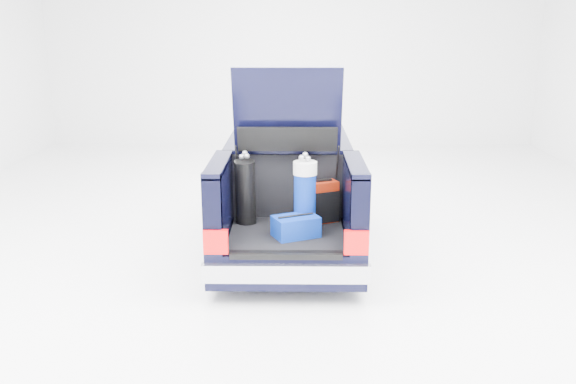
{
  "coord_description": "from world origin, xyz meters",
  "views": [
    {
      "loc": [
        0.1,
        -8.18,
        2.93
      ],
      "look_at": [
        0.0,
        -0.5,
        0.81
      ],
      "focal_mm": 38.0,
      "sensor_mm": 36.0,
      "label": 1
    }
  ],
  "objects_px": {
    "black_golf_bag": "(245,192)",
    "blue_golf_bag": "(305,195)",
    "red_suitcase": "(323,202)",
    "blue_duffel": "(296,226)",
    "car": "(289,190)"
  },
  "relations": [
    {
      "from": "car",
      "to": "red_suitcase",
      "type": "distance_m",
      "value": 1.28
    },
    {
      "from": "red_suitcase",
      "to": "blue_golf_bag",
      "type": "height_order",
      "value": "blue_golf_bag"
    },
    {
      "from": "black_golf_bag",
      "to": "blue_golf_bag",
      "type": "bearing_deg",
      "value": -13.03
    },
    {
      "from": "red_suitcase",
      "to": "blue_duffel",
      "type": "bearing_deg",
      "value": -145.02
    },
    {
      "from": "blue_duffel",
      "to": "black_golf_bag",
      "type": "bearing_deg",
      "value": 118.7
    },
    {
      "from": "blue_golf_bag",
      "to": "blue_duffel",
      "type": "distance_m",
      "value": 0.4
    },
    {
      "from": "black_golf_bag",
      "to": "blue_golf_bag",
      "type": "relative_size",
      "value": 0.96
    },
    {
      "from": "blue_golf_bag",
      "to": "red_suitcase",
      "type": "bearing_deg",
      "value": 62.35
    },
    {
      "from": "blue_duffel",
      "to": "car",
      "type": "bearing_deg",
      "value": 68.82
    },
    {
      "from": "blue_golf_bag",
      "to": "blue_duffel",
      "type": "relative_size",
      "value": 1.58
    },
    {
      "from": "black_golf_bag",
      "to": "blue_golf_bag",
      "type": "height_order",
      "value": "blue_golf_bag"
    },
    {
      "from": "red_suitcase",
      "to": "blue_duffel",
      "type": "xyz_separation_m",
      "value": [
        -0.33,
        -0.55,
        -0.13
      ]
    },
    {
      "from": "car",
      "to": "blue_golf_bag",
      "type": "xyz_separation_m",
      "value": [
        0.21,
        -1.49,
        0.34
      ]
    },
    {
      "from": "black_golf_bag",
      "to": "blue_golf_bag",
      "type": "xyz_separation_m",
      "value": [
        0.71,
        -0.2,
        0.02
      ]
    },
    {
      "from": "car",
      "to": "black_golf_bag",
      "type": "distance_m",
      "value": 1.42
    }
  ]
}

